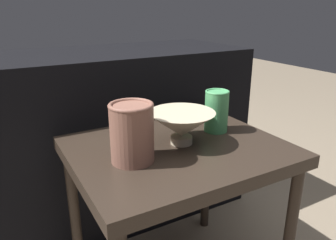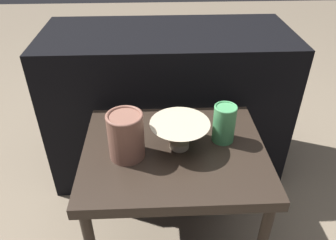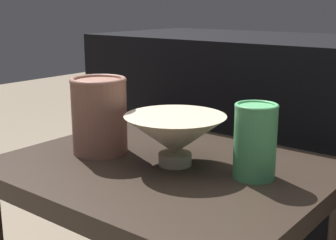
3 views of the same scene
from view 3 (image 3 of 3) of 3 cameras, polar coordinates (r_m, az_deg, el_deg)
The scene contains 5 objects.
table at distance 0.98m, azimuth -0.33°, elevation -8.90°, with size 0.64×0.52×0.54m.
couch_backdrop at distance 1.46m, azimuth 13.52°, elevation -5.42°, with size 1.15×0.50×0.76m.
bowl at distance 0.93m, azimuth 0.87°, elevation -1.88°, with size 0.20×0.20×0.10m.
vase_textured_left at distance 1.02m, azimuth -8.37°, elevation 0.71°, with size 0.12×0.12×0.16m.
vase_colorful_right at distance 0.87m, azimuth 10.57°, elevation -2.43°, with size 0.08×0.08×0.14m.
Camera 3 is at (0.56, -0.70, 0.86)m, focal length 50.00 mm.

